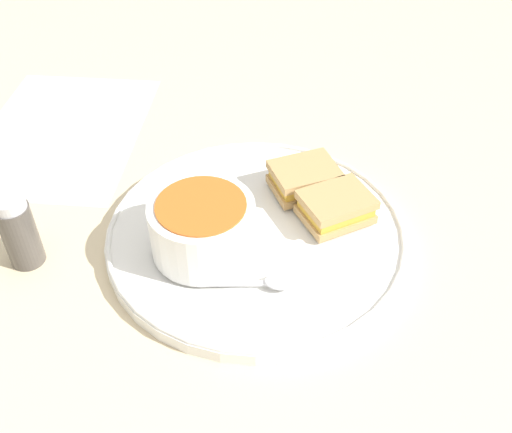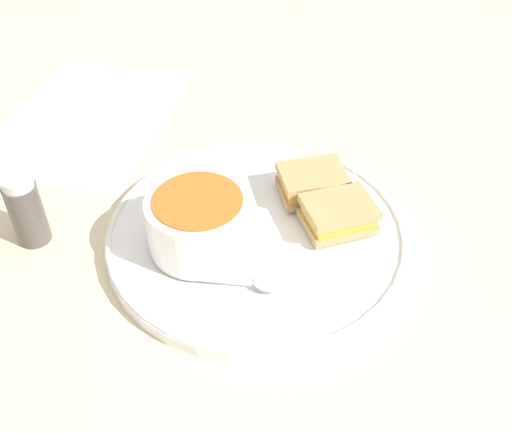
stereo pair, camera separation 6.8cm
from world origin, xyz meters
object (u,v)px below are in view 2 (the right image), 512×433
spoon (262,283)px  sandwich_half_near (338,212)px  soup_bowl (199,222)px  salt_shaker (26,210)px  sandwich_half_far (312,182)px

spoon → sandwich_half_near: bearing=54.8°
soup_bowl → sandwich_half_near: soup_bowl is taller
soup_bowl → sandwich_half_near: size_ratio=1.26×
sandwich_half_near → salt_shaker: 0.35m
soup_bowl → spoon: size_ratio=1.08×
sandwich_half_near → salt_shaker: bearing=177.6°
soup_bowl → sandwich_half_near: 0.16m
soup_bowl → sandwich_half_far: soup_bowl is taller
soup_bowl → spoon: bearing=-45.9°
spoon → salt_shaker: 0.28m
spoon → sandwich_half_far: size_ratio=1.22×
spoon → salt_shaker: bearing=168.0°
sandwich_half_near → spoon: bearing=-135.4°
soup_bowl → sandwich_half_near: (0.16, 0.03, -0.02)m
sandwich_half_near → soup_bowl: bearing=-170.9°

